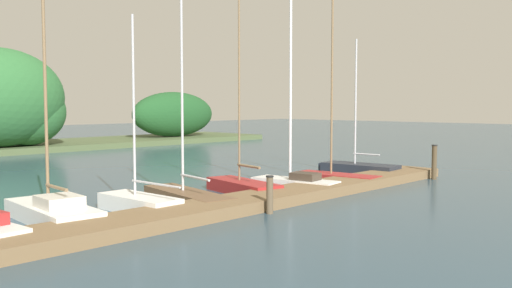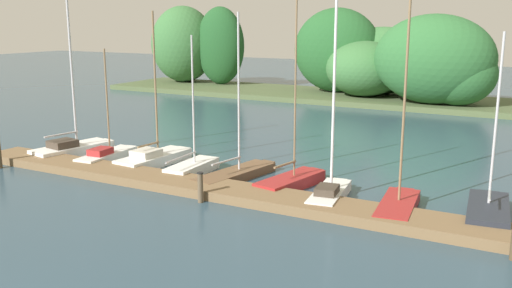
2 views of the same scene
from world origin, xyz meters
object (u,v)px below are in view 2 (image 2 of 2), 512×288
(sailboat_7, at_px, (398,202))
(sailboat_6, at_px, (330,189))
(sailboat_0, at_px, (74,147))
(sailboat_5, at_px, (293,180))
(sailboat_8, at_px, (488,210))
(sailboat_2, at_px, (155,157))
(mooring_piling_1, at_px, (200,187))
(sailboat_3, at_px, (194,167))
(sailboat_1, at_px, (108,155))
(sailboat_4, at_px, (237,172))

(sailboat_7, bearing_deg, sailboat_6, 83.39)
(sailboat_0, relative_size, sailboat_5, 1.11)
(sailboat_5, xyz_separation_m, sailboat_8, (7.10, -0.19, 0.01))
(sailboat_2, xyz_separation_m, mooring_piling_1, (4.83, -3.57, 0.23))
(sailboat_3, bearing_deg, sailboat_8, -91.76)
(sailboat_2, bearing_deg, sailboat_3, -96.70)
(sailboat_1, relative_size, sailboat_5, 0.69)
(sailboat_1, xyz_separation_m, sailboat_6, (11.00, -0.52, 0.13))
(sailboat_7, bearing_deg, sailboat_4, 75.91)
(sailboat_5, bearing_deg, sailboat_4, 100.16)
(sailboat_4, height_order, sailboat_7, sailboat_7)
(sailboat_2, distance_m, sailboat_7, 11.33)
(sailboat_6, height_order, sailboat_8, sailboat_6)
(sailboat_4, height_order, mooring_piling_1, sailboat_4)
(sailboat_0, bearing_deg, mooring_piling_1, -97.88)
(sailboat_5, xyz_separation_m, mooring_piling_1, (-2.09, -3.27, 0.26))
(sailboat_5, distance_m, sailboat_6, 2.08)
(sailboat_5, bearing_deg, sailboat_6, -103.43)
(sailboat_0, bearing_deg, sailboat_8, -79.64)
(sailboat_8, xyz_separation_m, mooring_piling_1, (-9.19, -3.08, 0.25))
(sailboat_4, xyz_separation_m, sailboat_6, (4.39, -0.93, 0.17))
(sailboat_2, relative_size, sailboat_7, 0.81)
(mooring_piling_1, bearing_deg, sailboat_2, 143.50)
(sailboat_5, height_order, sailboat_7, sailboat_7)
(sailboat_0, height_order, sailboat_5, sailboat_0)
(mooring_piling_1, bearing_deg, sailboat_0, 161.87)
(sailboat_5, relative_size, mooring_piling_1, 6.70)
(sailboat_3, bearing_deg, sailboat_2, 76.86)
(sailboat_3, height_order, sailboat_5, sailboat_5)
(sailboat_2, bearing_deg, sailboat_1, 111.26)
(sailboat_2, bearing_deg, sailboat_0, 101.55)
(sailboat_1, distance_m, sailboat_8, 16.23)
(sailboat_1, bearing_deg, sailboat_8, -93.80)
(sailboat_3, relative_size, mooring_piling_1, 5.20)
(sailboat_3, relative_size, sailboat_7, 0.69)
(sailboat_8, relative_size, mooring_piling_1, 5.44)
(sailboat_4, height_order, sailboat_6, sailboat_6)
(sailboat_0, distance_m, sailboat_2, 4.49)
(sailboat_0, xyz_separation_m, sailboat_2, (4.46, 0.53, -0.08))
(sailboat_1, relative_size, sailboat_8, 0.85)
(sailboat_0, bearing_deg, sailboat_5, -78.60)
(sailboat_8, bearing_deg, sailboat_6, 91.49)
(sailboat_6, xyz_separation_m, sailboat_7, (2.47, -0.02, -0.10))
(sailboat_1, bearing_deg, mooring_piling_1, -116.89)
(sailboat_2, relative_size, mooring_piling_1, 6.08)
(sailboat_4, distance_m, sailboat_7, 6.92)
(sailboat_5, relative_size, sailboat_7, 0.89)
(sailboat_3, xyz_separation_m, mooring_piling_1, (2.42, -3.09, 0.26))
(sailboat_7, bearing_deg, sailboat_8, -82.14)
(sailboat_6, height_order, sailboat_7, sailboat_7)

